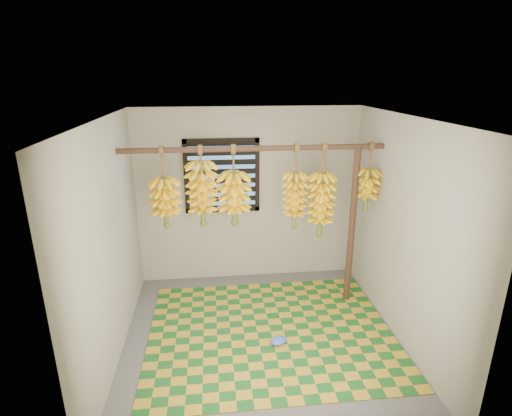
{
  "coord_description": "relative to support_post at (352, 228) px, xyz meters",
  "views": [
    {
      "loc": [
        -0.48,
        -3.7,
        2.79
      ],
      "look_at": [
        0.0,
        0.55,
        1.35
      ],
      "focal_mm": 28.0,
      "sensor_mm": 36.0,
      "label": 1
    }
  ],
  "objects": [
    {
      "name": "plastic_bag",
      "position": [
        -1.03,
        -0.82,
        -0.95
      ],
      "size": [
        0.23,
        0.2,
        0.08
      ],
      "primitive_type": "ellipsoid",
      "rotation": [
        0.0,
        0.0,
        0.39
      ],
      "color": "blue",
      "rests_on": "woven_mat"
    },
    {
      "name": "ceiling",
      "position": [
        -1.2,
        -0.7,
        1.4
      ],
      "size": [
        3.0,
        3.0,
        0.01
      ],
      "primitive_type": "cube",
      "color": "silver",
      "rests_on": "wall_back"
    },
    {
      "name": "floor",
      "position": [
        -1.2,
        -0.7,
        -1.0
      ],
      "size": [
        3.0,
        3.0,
        0.01
      ],
      "primitive_type": "cube",
      "color": "#525252",
      "rests_on": "ground"
    },
    {
      "name": "banana_bunch_f",
      "position": [
        0.15,
        0.0,
        0.48
      ],
      "size": [
        0.3,
        0.3,
        0.82
      ],
      "color": "brown",
      "rests_on": "hanging_pole"
    },
    {
      "name": "banana_bunch_c",
      "position": [
        -1.44,
        0.0,
        0.43
      ],
      "size": [
        0.36,
        0.36,
        0.94
      ],
      "color": "brown",
      "rests_on": "hanging_pole"
    },
    {
      "name": "woven_mat",
      "position": [
        -1.08,
        -0.59,
        -0.99
      ],
      "size": [
        2.73,
        2.18,
        0.01
      ],
      "primitive_type": "cube",
      "rotation": [
        0.0,
        0.0,
        0.0
      ],
      "color": "#19571F",
      "rests_on": "floor"
    },
    {
      "name": "banana_bunch_d",
      "position": [
        -0.72,
        0.0,
        0.38
      ],
      "size": [
        0.29,
        0.29,
        1.02
      ],
      "color": "brown",
      "rests_on": "hanging_pole"
    },
    {
      "name": "window",
      "position": [
        -1.55,
        0.78,
        0.5
      ],
      "size": [
        1.0,
        0.04,
        1.0
      ],
      "color": "black",
      "rests_on": "wall_back"
    },
    {
      "name": "banana_bunch_b",
      "position": [
        -1.8,
        0.0,
        0.49
      ],
      "size": [
        0.36,
        0.36,
        0.94
      ],
      "color": "brown",
      "rests_on": "hanging_pole"
    },
    {
      "name": "hanging_pole",
      "position": [
        -1.2,
        0.0,
        1.0
      ],
      "size": [
        3.0,
        0.06,
        0.06
      ],
      "primitive_type": "cylinder",
      "rotation": [
        0.0,
        1.57,
        0.0
      ],
      "color": "#462D20",
      "rests_on": "wall_left"
    },
    {
      "name": "banana_bunch_a",
      "position": [
        -2.22,
        -0.0,
        0.4
      ],
      "size": [
        0.34,
        0.34,
        0.94
      ],
      "color": "brown",
      "rests_on": "hanging_pole"
    },
    {
      "name": "wall_back",
      "position": [
        -1.2,
        0.8,
        0.2
      ],
      "size": [
        3.0,
        0.01,
        2.4
      ],
      "primitive_type": "cube",
      "color": "gray",
      "rests_on": "floor"
    },
    {
      "name": "wall_right",
      "position": [
        0.3,
        -0.7,
        0.2
      ],
      "size": [
        0.01,
        3.0,
        2.4
      ],
      "primitive_type": "cube",
      "color": "gray",
      "rests_on": "floor"
    },
    {
      "name": "banana_bunch_e",
      "position": [
        -0.4,
        0.0,
        0.31
      ],
      "size": [
        0.32,
        0.32,
        1.13
      ],
      "color": "brown",
      "rests_on": "hanging_pole"
    },
    {
      "name": "wall_left",
      "position": [
        -2.71,
        -0.7,
        0.2
      ],
      "size": [
        0.01,
        3.0,
        2.4
      ],
      "primitive_type": "cube",
      "color": "gray",
      "rests_on": "floor"
    },
    {
      "name": "support_post",
      "position": [
        0.0,
        0.0,
        0.0
      ],
      "size": [
        0.08,
        0.08,
        2.0
      ],
      "primitive_type": "cylinder",
      "color": "#462D20",
      "rests_on": "floor"
    }
  ]
}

